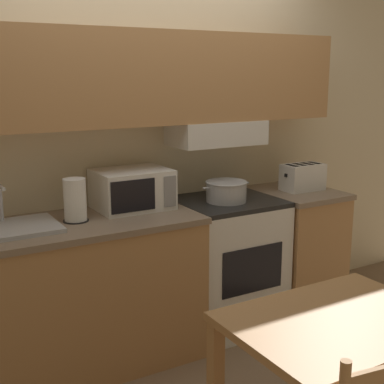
{
  "coord_description": "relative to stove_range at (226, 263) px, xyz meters",
  "views": [
    {
      "loc": [
        -1.47,
        -3.16,
        1.72
      ],
      "look_at": [
        0.05,
        -0.56,
        1.04
      ],
      "focal_mm": 50.0,
      "sensor_mm": 36.0,
      "label": 1
    }
  ],
  "objects": [
    {
      "name": "ground_plane",
      "position": [
        -0.47,
        0.3,
        -0.45
      ],
      "size": [
        16.0,
        16.0,
        0.0
      ],
      "primitive_type": "plane",
      "color": "#7F664C"
    },
    {
      "name": "wall_back",
      "position": [
        -0.46,
        0.25,
        1.0
      ],
      "size": [
        5.03,
        0.38,
        2.55
      ],
      "color": "beige",
      "rests_on": "ground_plane"
    },
    {
      "name": "lower_counter_main",
      "position": [
        -1.06,
        -0.01,
        0.0
      ],
      "size": [
        1.46,
        0.65,
        0.89
      ],
      "color": "tan",
      "rests_on": "ground_plane"
    },
    {
      "name": "lower_counter_right_stub",
      "position": [
        0.59,
        -0.01,
        0.0
      ],
      "size": [
        0.52,
        0.65,
        0.89
      ],
      "color": "tan",
      "rests_on": "ground_plane"
    },
    {
      "name": "stove_range",
      "position": [
        0.0,
        0.0,
        0.0
      ],
      "size": [
        0.66,
        0.61,
        0.89
      ],
      "color": "white",
      "rests_on": "ground_plane"
    },
    {
      "name": "cooking_pot",
      "position": [
        -0.03,
        -0.04,
        0.52
      ],
      "size": [
        0.35,
        0.27,
        0.14
      ],
      "color": "#B7BABF",
      "rests_on": "stove_range"
    },
    {
      "name": "microwave",
      "position": [
        -0.64,
        0.11,
        0.57
      ],
      "size": [
        0.45,
        0.36,
        0.24
      ],
      "color": "white",
      "rests_on": "lower_counter_main"
    },
    {
      "name": "toaster",
      "position": [
        0.63,
        -0.03,
        0.54
      ],
      "size": [
        0.31,
        0.17,
        0.19
      ],
      "color": "white",
      "rests_on": "lower_counter_right_stub"
    },
    {
      "name": "sink_basin",
      "position": [
        -1.41,
        -0.01,
        0.46
      ],
      "size": [
        0.53,
        0.38,
        0.23
      ],
      "color": "#B7BABF",
      "rests_on": "lower_counter_main"
    },
    {
      "name": "paper_towel_roll",
      "position": [
        -1.03,
        -0.0,
        0.57
      ],
      "size": [
        0.15,
        0.15,
        0.25
      ],
      "color": "black",
      "rests_on": "lower_counter_main"
    },
    {
      "name": "dining_table",
      "position": [
        -0.42,
        -1.44,
        0.17
      ],
      "size": [
        0.89,
        0.65,
        0.74
      ],
      "color": "#B27F4C",
      "rests_on": "ground_plane"
    }
  ]
}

